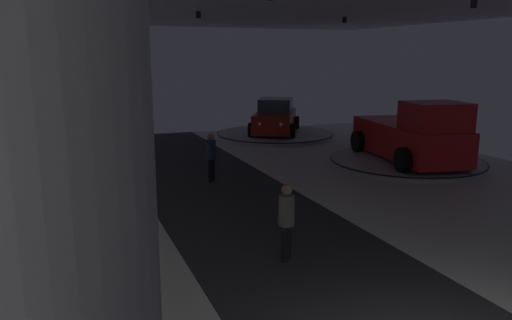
{
  "coord_description": "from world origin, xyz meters",
  "views": [
    {
      "loc": [
        -4.29,
        -3.76,
        4.07
      ],
      "look_at": [
        0.33,
        7.83,
        1.4
      ],
      "focal_mm": 34.55,
      "sensor_mm": 36.0,
      "label": 1
    }
  ],
  "objects": [
    {
      "name": "column_left",
      "position": [
        -4.4,
        -0.61,
        2.75
      ],
      "size": [
        1.31,
        1.31,
        5.5
      ],
      "color": "#ADADB2",
      "rests_on": "ground"
    },
    {
      "name": "display_platform_deep_right",
      "position": [
        5.67,
        18.65,
        0.13
      ],
      "size": [
        5.83,
        5.83,
        0.24
      ],
      "color": "#B7B7BC",
      "rests_on": "ground"
    },
    {
      "name": "display_car_deep_right",
      "position": [
        5.69,
        18.68,
        1.0
      ],
      "size": [
        3.69,
        4.54,
        1.71
      ],
      "color": "maroon",
      "rests_on": "display_platform_deep_right"
    },
    {
      "name": "display_platform_deep_left",
      "position": [
        -5.54,
        18.94,
        0.2
      ],
      "size": [
        4.84,
        4.84,
        0.36
      ],
      "color": "silver",
      "rests_on": "ground"
    },
    {
      "name": "display_car_deep_left",
      "position": [
        -5.57,
        18.94,
        1.13
      ],
      "size": [
        4.27,
        2.27,
        1.71
      ],
      "color": "black",
      "rests_on": "display_platform_deep_left"
    },
    {
      "name": "display_platform_far_right",
      "position": [
        7.65,
        10.92,
        0.13
      ],
      "size": [
        5.68,
        5.68,
        0.23
      ],
      "color": "#B7B7BC",
      "rests_on": "ground"
    },
    {
      "name": "pickup_truck_far_right",
      "position": [
        7.6,
        10.61,
        1.17
      ],
      "size": [
        3.36,
        5.58,
        2.3
      ],
      "color": "red",
      "rests_on": "display_platform_far_right"
    },
    {
      "name": "visitor_walking_near",
      "position": [
        0.16,
        11.37,
        0.91
      ],
      "size": [
        0.32,
        0.32,
        1.59
      ],
      "color": "black",
      "rests_on": "ground"
    },
    {
      "name": "visitor_walking_far",
      "position": [
        -0.29,
        4.66,
        0.91
      ],
      "size": [
        0.32,
        0.32,
        1.59
      ],
      "color": "black",
      "rests_on": "ground"
    }
  ]
}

